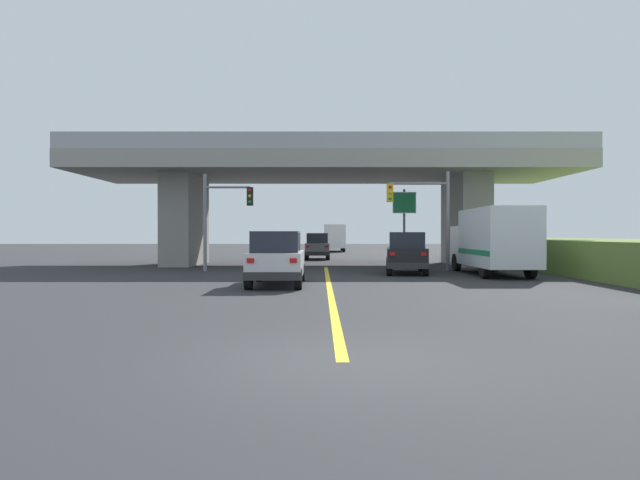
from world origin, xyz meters
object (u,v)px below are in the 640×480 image
(suv_lead, at_px, (277,258))
(box_truck, at_px, (493,240))
(semi_truck_distant, at_px, (334,237))
(highway_sign, at_px, (404,211))
(traffic_signal_nearside, at_px, (426,207))
(suv_crossing, at_px, (406,253))
(traffic_signal_farside, at_px, (222,210))
(sedan_oncoming, at_px, (317,246))

(suv_lead, distance_m, box_truck, 11.14)
(semi_truck_distant, bearing_deg, box_truck, -79.93)
(highway_sign, bearing_deg, traffic_signal_nearside, -80.25)
(suv_lead, height_order, highway_sign, highway_sign)
(traffic_signal_nearside, bearing_deg, suv_crossing, -125.83)
(traffic_signal_farside, bearing_deg, sedan_oncoming, 70.73)
(sedan_oncoming, height_order, traffic_signal_nearside, traffic_signal_nearside)
(suv_crossing, relative_size, box_truck, 0.64)
(traffic_signal_farside, distance_m, semi_truck_distant, 34.66)
(suv_lead, xyz_separation_m, highway_sign, (6.55, 11.68, 2.29))
(suv_lead, bearing_deg, traffic_signal_nearside, 48.83)
(suv_lead, height_order, sedan_oncoming, same)
(box_truck, xyz_separation_m, semi_truck_distant, (-6.53, 36.75, -0.03))
(highway_sign, bearing_deg, suv_crossing, -97.74)
(box_truck, xyz_separation_m, traffic_signal_farside, (-13.26, 2.79, 1.55))
(suv_lead, height_order, suv_crossing, same)
(box_truck, height_order, highway_sign, highway_sign)
(suv_lead, distance_m, traffic_signal_nearside, 11.11)
(highway_sign, bearing_deg, suv_lead, -119.30)
(traffic_signal_nearside, bearing_deg, box_truck, -47.55)
(suv_lead, relative_size, traffic_signal_nearside, 0.86)
(box_truck, bearing_deg, suv_lead, -151.34)
(sedan_oncoming, bearing_deg, traffic_signal_nearside, -67.61)
(suv_crossing, bearing_deg, box_truck, -7.79)
(suv_crossing, bearing_deg, traffic_signal_farside, 175.80)
(semi_truck_distant, bearing_deg, suv_lead, -94.39)
(highway_sign, xyz_separation_m, semi_truck_distant, (-3.32, 30.41, -1.70))
(suv_crossing, height_order, highway_sign, highway_sign)
(suv_crossing, relative_size, sedan_oncoming, 1.00)
(suv_lead, relative_size, box_truck, 0.62)
(traffic_signal_nearside, height_order, highway_sign, traffic_signal_nearside)
(sedan_oncoming, height_order, highway_sign, highway_sign)
(suv_crossing, xyz_separation_m, sedan_oncoming, (-4.43, 15.81, 0.00))
(highway_sign, bearing_deg, traffic_signal_farside, -160.55)
(suv_lead, distance_m, traffic_signal_farside, 9.11)
(suv_crossing, relative_size, traffic_signal_farside, 0.92)
(box_truck, xyz_separation_m, sedan_oncoming, (-8.36, 16.82, -0.62))
(box_truck, height_order, traffic_signal_farside, traffic_signal_farside)
(traffic_signal_nearside, bearing_deg, semi_truck_distant, 96.60)
(suv_crossing, relative_size, highway_sign, 1.02)
(traffic_signal_farside, xyz_separation_m, highway_sign, (10.05, 3.55, 0.12))
(suv_lead, relative_size, semi_truck_distant, 0.61)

